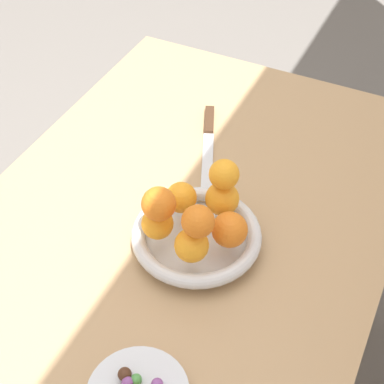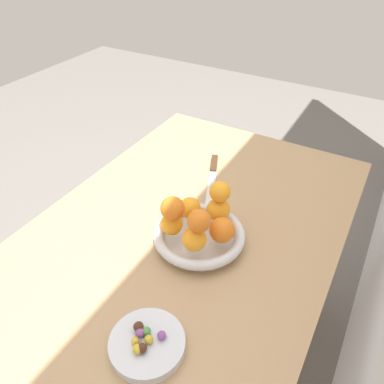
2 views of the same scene
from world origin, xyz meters
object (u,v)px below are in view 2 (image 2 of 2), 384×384
(candy_ball_2, at_px, (140,333))
(candy_ball_6, at_px, (162,335))
(fruit_bowl, at_px, (199,236))
(orange_5, at_px, (220,192))
(candy_ball_1, at_px, (135,341))
(orange_3, at_px, (190,208))
(orange_7, at_px, (173,208))
(candy_ball_7, at_px, (142,348))
(knife, at_px, (213,175))
(dining_table, at_px, (190,246))
(candy_dish, at_px, (147,344))
(orange_0, at_px, (194,239))
(orange_1, at_px, (222,230))
(orange_2, at_px, (218,210))
(orange_6, at_px, (199,221))
(candy_ball_4, at_px, (149,339))
(candy_ball_5, at_px, (137,349))
(candy_ball_0, at_px, (147,331))
(candy_ball_3, at_px, (139,327))
(orange_4, at_px, (172,224))

(candy_ball_2, bearing_deg, candy_ball_6, 112.99)
(fruit_bowl, xyz_separation_m, orange_5, (-0.06, 0.02, 0.11))
(orange_5, height_order, candy_ball_1, orange_5)
(orange_3, xyz_separation_m, orange_7, (0.08, -0.00, 0.06))
(candy_ball_7, height_order, knife, candy_ball_7)
(dining_table, relative_size, candy_dish, 7.40)
(candy_ball_7, xyz_separation_m, knife, (-0.60, -0.16, -0.03))
(orange_0, xyz_separation_m, orange_1, (-0.06, 0.04, 0.00))
(dining_table, distance_m, orange_2, 0.18)
(orange_1, bearing_deg, orange_6, -34.14)
(knife, bearing_deg, dining_table, 11.87)
(candy_ball_1, distance_m, knife, 0.61)
(orange_5, relative_size, candy_ball_7, 2.77)
(dining_table, relative_size, knife, 4.44)
(candy_ball_4, xyz_separation_m, candy_ball_5, (0.03, -0.01, 0.00))
(candy_ball_7, bearing_deg, orange_7, -159.65)
(candy_ball_0, relative_size, candy_ball_4, 0.99)
(knife, bearing_deg, orange_5, 30.35)
(orange_0, relative_size, orange_2, 0.95)
(orange_1, relative_size, knife, 0.25)
(candy_ball_5, relative_size, candy_ball_7, 0.98)
(orange_3, distance_m, orange_7, 0.10)
(orange_0, distance_m, orange_5, 0.13)
(candy_ball_1, bearing_deg, candy_ball_0, 165.53)
(candy_ball_1, bearing_deg, orange_7, -163.04)
(fruit_bowl, relative_size, orange_5, 4.35)
(orange_3, distance_m, orange_5, 0.09)
(candy_ball_1, relative_size, candy_ball_3, 0.74)
(orange_4, bearing_deg, orange_0, 75.15)
(orange_2, xyz_separation_m, orange_3, (0.03, -0.07, -0.00))
(fruit_bowl, height_order, candy_ball_0, same)
(orange_0, bearing_deg, candy_dish, 7.63)
(orange_6, xyz_separation_m, candy_ball_1, (0.26, 0.01, -0.10))
(orange_3, height_order, candy_ball_7, orange_3)
(orange_0, bearing_deg, orange_1, 142.87)
(candy_ball_5, bearing_deg, orange_4, -160.35)
(candy_ball_5, bearing_deg, candy_ball_3, -146.42)
(candy_dish, bearing_deg, candy_ball_3, -113.66)
(orange_3, bearing_deg, candy_dish, 16.29)
(knife, bearing_deg, orange_4, 8.86)
(orange_1, height_order, orange_3, orange_1)
(dining_table, xyz_separation_m, candy_ball_6, (0.33, 0.13, 0.12))
(fruit_bowl, relative_size, candy_ball_6, 13.15)
(dining_table, relative_size, orange_0, 18.97)
(orange_6, distance_m, candy_ball_1, 0.28)
(orange_2, relative_size, knife, 0.25)
(candy_ball_4, bearing_deg, candy_ball_7, -1.40)
(orange_3, bearing_deg, candy_ball_1, 13.20)
(candy_dish, distance_m, candy_ball_2, 0.03)
(candy_ball_3, relative_size, candy_ball_5, 1.08)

